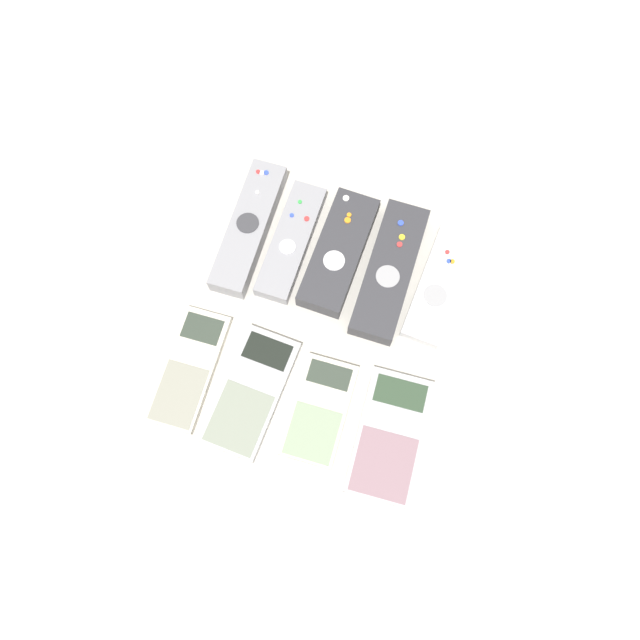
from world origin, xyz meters
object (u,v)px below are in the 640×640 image
Objects in this scene: calculator_2 at (320,410)px; remote_4 at (439,285)px; calculator_3 at (390,436)px; calculator_0 at (189,368)px; remote_1 at (291,241)px; remote_3 at (390,271)px; remote_0 at (249,228)px; remote_2 at (339,252)px; calculator_1 at (251,392)px.

remote_4 is at bearing 62.65° from calculator_2.
calculator_0 is at bearing 176.38° from calculator_3.
remote_4 reaches higher than calculator_3.
calculator_0 is at bearing -107.82° from remote_1.
calculator_0 is (-0.20, -0.21, -0.01)m from remote_3.
remote_0 is at bearing 127.27° from calculator_2.
remote_2 reaches higher than remote_1.
remote_2 is 0.25m from calculator_0.
remote_0 is 0.22m from calculator_1.
calculator_3 is at bearing -88.01° from remote_4.
remote_0 reaches higher than calculator_1.
calculator_2 is (0.11, -0.20, -0.00)m from remote_1.
remote_0 reaches higher than remote_4.
remote_3 is at bearing -173.47° from remote_4.
calculator_3 is (0.26, -0.20, -0.01)m from remote_0.
calculator_2 is 0.09m from calculator_3.
remote_4 is 1.06× the size of calculator_0.
remote_0 is at bearing 179.16° from remote_3.
remote_2 is 1.08× the size of calculator_0.
calculator_3 is (-0.00, -0.21, -0.00)m from remote_4.
remote_1 is 0.21m from remote_4.
remote_4 is (0.14, -0.00, -0.01)m from remote_2.
remote_2 is at bearing 55.51° from calculator_0.
calculator_2 is (-0.10, -0.21, -0.00)m from remote_4.
remote_4 is at bearing 85.25° from calculator_3.
remote_0 is at bearing 113.82° from calculator_1.
remote_4 is at bearing 35.21° from calculator_0.
remote_2 is (0.13, 0.00, 0.00)m from remote_0.
remote_3 is (0.20, 0.00, -0.00)m from remote_0.
remote_2 is 0.14m from remote_4.
calculator_1 is (0.08, -0.21, -0.01)m from remote_0.
remote_4 reaches higher than calculator_0.
remote_1 is 0.07m from remote_2.
remote_4 is at bearing 2.44° from remote_3.
remote_4 is at bearing 51.69° from calculator_1.
remote_2 reaches higher than calculator_3.
calculator_1 is 1.00× the size of calculator_3.
remote_1 is (0.06, 0.00, -0.00)m from remote_0.
calculator_2 is at bearing -2.03° from calculator_0.
remote_1 is 0.22m from calculator_0.
remote_2 is at bearing 99.22° from calculator_2.
remote_1 is at bearing -175.83° from remote_4.
calculator_3 is (0.26, 0.00, 0.00)m from calculator_0.
remote_4 is (0.21, 0.00, -0.00)m from remote_1.
remote_2 is at bearing 2.79° from remote_1.
remote_3 is (0.07, -0.00, -0.00)m from remote_2.
calculator_3 is at bearing -2.70° from calculator_0.
remote_0 is 0.21m from calculator_0.
remote_3 reaches higher than remote_1.
calculator_2 is at bearing -62.32° from remote_1.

